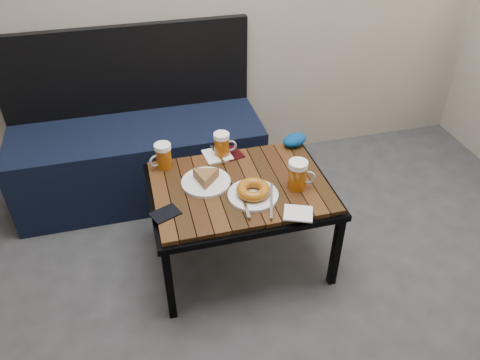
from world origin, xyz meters
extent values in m
cube|color=black|center=(-0.22, 1.74, 0.23)|extent=(1.40, 0.50, 0.45)
cube|color=black|center=(-0.22, 1.97, 0.70)|extent=(1.40, 0.05, 0.50)
cube|color=black|center=(-0.19, 0.79, 0.21)|extent=(0.04, 0.03, 0.42)
cube|color=black|center=(0.59, 0.79, 0.21)|extent=(0.03, 0.03, 0.42)
cube|color=black|center=(-0.19, 1.35, 0.21)|extent=(0.04, 0.04, 0.42)
cube|color=black|center=(0.59, 1.35, 0.21)|extent=(0.03, 0.04, 0.42)
cube|color=black|center=(0.20, 1.07, 0.43)|extent=(0.84, 0.62, 0.03)
cube|color=#38200C|center=(0.20, 1.07, 0.46)|extent=(0.80, 0.58, 0.02)
cylinder|color=#9A490C|center=(-0.11, 1.30, 0.52)|extent=(0.10, 0.10, 0.10)
cylinder|color=white|center=(-0.11, 1.30, 0.59)|extent=(0.08, 0.08, 0.02)
torus|color=#8C999E|center=(-0.16, 1.29, 0.52)|extent=(0.06, 0.03, 0.06)
cylinder|color=#9A490C|center=(0.18, 1.33, 0.52)|extent=(0.08, 0.08, 0.10)
cylinder|color=white|center=(0.18, 1.33, 0.59)|extent=(0.08, 0.08, 0.02)
torus|color=#8C999E|center=(0.22, 1.33, 0.52)|extent=(0.06, 0.02, 0.06)
cylinder|color=#9A490C|center=(0.45, 0.99, 0.53)|extent=(0.10, 0.10, 0.11)
cylinder|color=white|center=(0.45, 0.99, 0.60)|extent=(0.09, 0.09, 0.03)
torus|color=#8C999E|center=(0.50, 0.97, 0.53)|extent=(0.07, 0.03, 0.07)
cylinder|color=white|center=(0.05, 1.12, 0.48)|extent=(0.23, 0.23, 0.02)
cylinder|color=white|center=(0.24, 0.97, 0.48)|extent=(0.23, 0.23, 0.02)
torus|color=#83400B|center=(0.24, 0.97, 0.51)|extent=(0.15, 0.15, 0.05)
cube|color=#A5A8AD|center=(0.30, 0.91, 0.49)|extent=(0.08, 0.23, 0.00)
cube|color=#A5A8AD|center=(0.18, 0.91, 0.49)|extent=(0.03, 0.17, 0.00)
cube|color=white|center=(0.15, 1.33, 0.48)|extent=(0.14, 0.14, 0.01)
cube|color=#A5A8AD|center=(0.15, 1.33, 0.48)|extent=(0.05, 0.17, 0.00)
cube|color=white|center=(0.39, 0.81, 0.48)|extent=(0.15, 0.14, 0.01)
cube|color=black|center=(-0.16, 0.95, 0.47)|extent=(0.14, 0.12, 0.01)
cube|color=black|center=(0.23, 1.33, 0.47)|extent=(0.11, 0.14, 0.01)
ellipsoid|color=navy|center=(0.56, 1.33, 0.50)|extent=(0.17, 0.14, 0.06)
camera|label=1|loc=(-0.23, -0.58, 1.79)|focal=35.00mm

